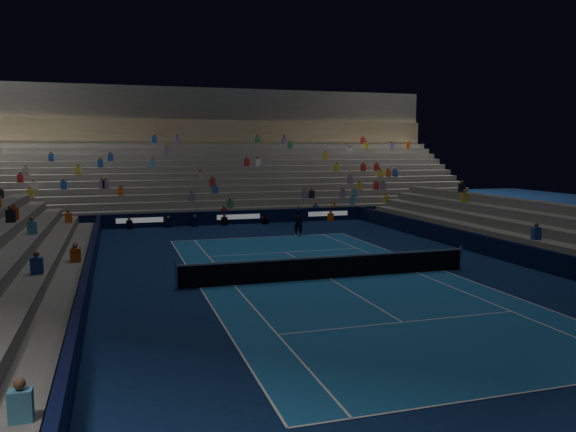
# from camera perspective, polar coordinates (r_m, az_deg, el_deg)

# --- Properties ---
(ground) EXTENTS (90.00, 90.00, 0.00)m
(ground) POSITION_cam_1_polar(r_m,az_deg,el_deg) (24.21, 4.19, -6.31)
(ground) COLOR #0B1E45
(ground) RESTS_ON ground
(court_surface) EXTENTS (10.97, 23.77, 0.01)m
(court_surface) POSITION_cam_1_polar(r_m,az_deg,el_deg) (24.20, 4.19, -6.30)
(court_surface) COLOR #1A5994
(court_surface) RESTS_ON ground
(sponsor_barrier_far) EXTENTS (44.00, 0.25, 1.00)m
(sponsor_barrier_far) POSITION_cam_1_polar(r_m,az_deg,el_deg) (41.66, -5.04, -0.12)
(sponsor_barrier_far) COLOR black
(sponsor_barrier_far) RESTS_ON ground
(sponsor_barrier_east) EXTENTS (0.25, 37.00, 1.00)m
(sponsor_barrier_east) POSITION_cam_1_polar(r_m,az_deg,el_deg) (29.00, 22.41, -3.62)
(sponsor_barrier_east) COLOR black
(sponsor_barrier_east) RESTS_ON ground
(sponsor_barrier_west) EXTENTS (0.25, 37.00, 1.00)m
(sponsor_barrier_west) POSITION_cam_1_polar(r_m,az_deg,el_deg) (22.55, -19.60, -6.35)
(sponsor_barrier_west) COLOR black
(sponsor_barrier_west) RESTS_ON ground
(grandstand_main) EXTENTS (44.00, 15.20, 11.20)m
(grandstand_main) POSITION_cam_1_polar(r_m,az_deg,el_deg) (50.65, -7.29, 4.33)
(grandstand_main) COLOR slate
(grandstand_main) RESTS_ON ground
(tennis_net) EXTENTS (12.90, 0.10, 1.10)m
(tennis_net) POSITION_cam_1_polar(r_m,az_deg,el_deg) (24.10, 4.20, -5.14)
(tennis_net) COLOR #B2B2B7
(tennis_net) RESTS_ON ground
(tennis_player) EXTENTS (0.66, 0.46, 1.70)m
(tennis_player) POSITION_cam_1_polar(r_m,az_deg,el_deg) (35.61, 1.03, -0.69)
(tennis_player) COLOR black
(tennis_player) RESTS_ON ground
(broadcast_camera) EXTENTS (0.42, 0.86, 0.55)m
(broadcast_camera) POSITION_cam_1_polar(r_m,az_deg,el_deg) (41.51, -2.34, -0.42)
(broadcast_camera) COLOR black
(broadcast_camera) RESTS_ON ground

